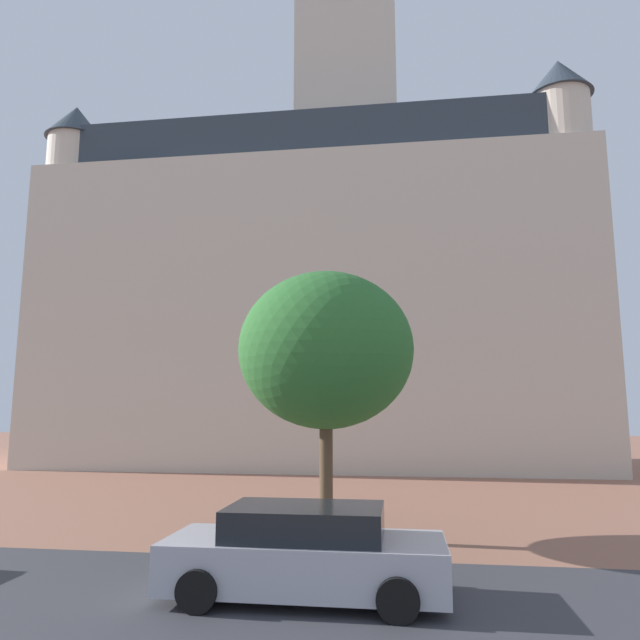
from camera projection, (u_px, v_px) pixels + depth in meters
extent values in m
plane|color=#93604C|center=(285.00, 608.00, 8.93)|extent=(120.00, 120.00, 0.00)
cube|color=beige|center=(315.00, 322.00, 33.58)|extent=(29.35, 11.46, 16.03)
cube|color=#2D3842|center=(315.00, 172.00, 34.98)|extent=(27.00, 10.54, 2.40)
cube|color=beige|center=(350.00, 188.00, 34.53)|extent=(5.79, 5.79, 32.22)
cylinder|color=beige|center=(64.00, 297.00, 31.37)|extent=(2.80, 2.80, 18.12)
cone|color=#2D3842|center=(76.00, 123.00, 32.89)|extent=(3.20, 3.20, 2.00)
cylinder|color=beige|center=(572.00, 277.00, 27.87)|extent=(2.80, 2.80, 18.69)
cone|color=#2D3842|center=(559.00, 79.00, 29.43)|extent=(3.20, 3.20, 2.00)
cube|color=#B2B2BC|center=(305.00, 562.00, 9.48)|extent=(4.58, 1.83, 0.77)
cube|color=black|center=(305.00, 522.00, 9.58)|extent=(2.56, 1.61, 0.51)
cylinder|color=black|center=(398.00, 566.00, 10.14)|extent=(0.64, 0.22, 0.64)
cylinder|color=black|center=(398.00, 600.00, 8.34)|extent=(0.64, 0.22, 0.64)
cylinder|color=black|center=(232.00, 560.00, 10.54)|extent=(0.64, 0.22, 0.64)
cylinder|color=black|center=(197.00, 591.00, 8.75)|extent=(0.64, 0.22, 0.64)
cylinder|color=brown|center=(326.00, 479.00, 13.76)|extent=(0.32, 0.32, 2.77)
ellipsoid|color=#2D6B2D|center=(326.00, 350.00, 14.23)|extent=(4.29, 4.29, 3.87)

